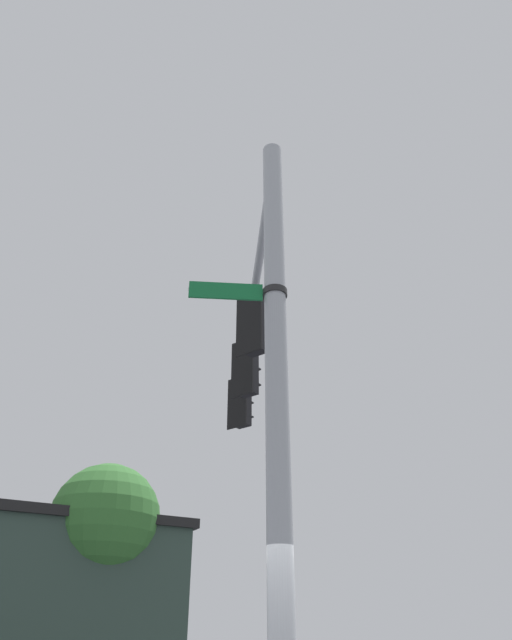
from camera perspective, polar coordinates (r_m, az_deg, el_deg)
The scene contains 8 objects.
signal_pole at distance 6.10m, azimuth 2.15°, elevation -8.94°, with size 0.26×0.26×7.74m, color #ADB2B7.
mast_arm at distance 11.00m, azimuth -0.49°, elevation 0.73°, with size 0.14×0.14×7.54m, color #ADB2B7.
traffic_light_nearest_pole at distance 9.88m, azimuth -0.04°, elevation -0.56°, with size 0.54×0.49×1.31m.
traffic_light_mid_inner at distance 11.52m, azimuth -0.82°, elevation -5.09°, with size 0.54×0.49×1.31m.
traffic_light_mid_outer at distance 13.21m, azimuth -1.40°, elevation -8.48°, with size 0.54×0.49×1.31m.
street_name_sign at distance 6.75m, azimuth -0.38°, elevation 2.81°, with size 0.92×0.85×0.22m.
storefront_building at distance 21.41m, azimuth -22.84°, elevation -25.42°, with size 10.28×11.20×5.33m.
tree_by_storefront at distance 19.79m, azimuth -14.97°, elevation -18.94°, with size 3.49×3.49×6.98m.
Camera 1 is at (3.25, -4.67, 1.66)m, focal length 31.74 mm.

